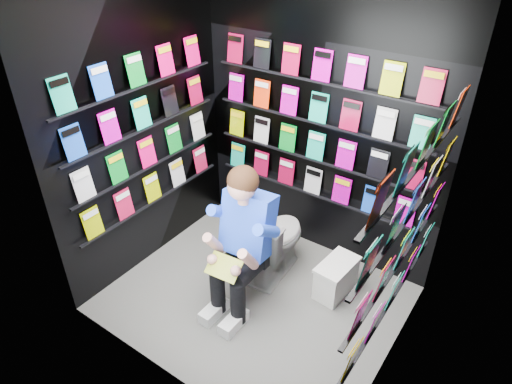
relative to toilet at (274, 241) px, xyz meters
The scene contains 13 objects.
floor 0.54m from the toilet, 81.17° to the right, with size 2.40×2.40×0.00m, color slate.
wall_back 1.11m from the toilet, 84.22° to the left, with size 2.40×0.04×2.60m, color black.
wall_front 1.68m from the toilet, 87.48° to the right, with size 2.40×0.04×2.60m, color black.
wall_left 1.52m from the toilet, 160.89° to the right, with size 0.04×2.00×2.60m, color black.
wall_right 1.62m from the toilet, 17.37° to the right, with size 0.04×2.00×2.60m, color black.
comics_back 1.10m from the toilet, 83.92° to the left, with size 2.10×0.06×1.37m, color #E80567, non-canonical shape.
comics_left 1.50m from the toilet, 160.41° to the right, with size 0.06×1.70×1.37m, color #E80567, non-canonical shape.
comics_right 1.60m from the toilet, 17.77° to the right, with size 0.06×1.70×1.37m, color #E80567, non-canonical shape.
toilet is the anchor object (origin of this frame).
longbox 0.65m from the toilet, ahead, with size 0.23×0.41×0.31m, color white.
longbox_lid 0.62m from the toilet, ahead, with size 0.25×0.43×0.03m, color white.
reader 0.57m from the toilet, 90.00° to the right, with size 0.55×0.81×1.49m, color blue, non-canonical shape.
held_comic 0.76m from the toilet, 90.00° to the right, with size 0.28×0.01×0.19m, color #369223.
Camera 1 is at (1.69, -2.40, 2.99)m, focal length 32.00 mm.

